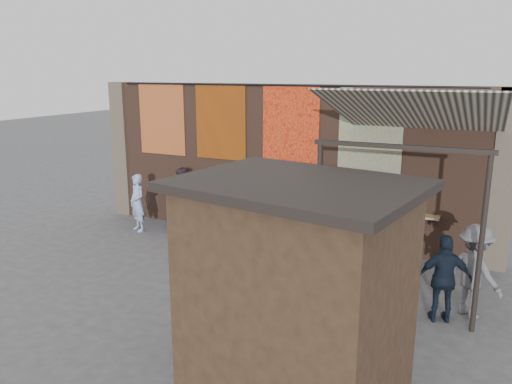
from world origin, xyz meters
TOP-DOWN VIEW (x-y plane):
  - ground at (0.00, 0.00)m, footprint 70.00×70.00m
  - brick_wall at (0.00, 2.70)m, footprint 10.00×0.40m
  - pier_left at (-5.20, 2.70)m, footprint 0.50×0.50m
  - pier_right at (5.20, 2.70)m, footprint 0.50×0.50m
  - eating_counter at (0.00, 2.33)m, footprint 8.00×0.32m
  - shelf_box at (-0.79, 2.30)m, footprint 0.56×0.30m
  - tapestry_redgold at (-3.60, 2.48)m, footprint 1.50×0.02m
  - tapestry_sun at (-1.70, 2.48)m, footprint 1.50×0.02m
  - tapestry_orange at (0.30, 2.48)m, footprint 1.50×0.02m
  - tapestry_multi at (2.30, 2.48)m, footprint 1.50×0.02m
  - hang_rail at (0.00, 2.47)m, footprint 9.50×0.06m
  - scooter_stool_0 at (-2.75, 2.02)m, footprint 0.40×0.88m
  - scooter_stool_1 at (-2.23, 2.01)m, footprint 0.36×0.79m
  - scooter_stool_2 at (-1.65, 1.99)m, footprint 0.34×0.75m
  - scooter_stool_3 at (-1.11, 2.02)m, footprint 0.36×0.80m
  - scooter_stool_4 at (-0.50, 2.01)m, footprint 0.35×0.78m
  - scooter_stool_5 at (0.03, 2.04)m, footprint 0.32×0.71m
  - scooter_stool_6 at (0.55, 2.01)m, footprint 0.33×0.74m
  - scooter_stool_7 at (1.19, 1.99)m, footprint 0.40×0.89m
  - scooter_stool_8 at (1.70, 1.97)m, footprint 0.34×0.76m
  - diner_left at (-3.75, 1.40)m, footprint 0.69×0.59m
  - diner_right at (-2.61, 2.00)m, footprint 0.92×0.75m
  - shopper_navy at (4.38, -0.44)m, footprint 1.01×0.68m
  - shopper_grey at (4.84, -0.01)m, footprint 1.27×1.17m
  - shopper_tan at (3.23, 1.14)m, footprint 0.93×0.94m
  - market_stall at (2.74, -3.42)m, footprint 2.95×2.41m
  - stall_roof at (2.74, -3.42)m, footprint 3.31×2.76m
  - stall_sign at (2.92, -2.42)m, footprint 1.19×0.25m
  - stall_shelf at (2.92, -2.42)m, footprint 2.18×0.48m
  - awning_canvas at (3.50, 0.90)m, footprint 3.20×3.28m
  - awning_ledger at (3.50, 2.49)m, footprint 3.30×0.08m
  - awning_header at (3.50, -0.60)m, footprint 3.00×0.08m
  - awning_post_left at (2.10, -0.60)m, footprint 0.09×0.09m
  - awning_post_right at (4.90, -0.60)m, footprint 0.09×0.09m

SIDE VIEW (x-z plane):
  - ground at x=0.00m, z-range 0.00..0.00m
  - scooter_stool_5 at x=0.03m, z-range 0.00..0.67m
  - scooter_stool_6 at x=0.55m, z-range 0.00..0.70m
  - scooter_stool_2 at x=-1.65m, z-range 0.00..0.72m
  - scooter_stool_8 at x=1.70m, z-range 0.00..0.72m
  - scooter_stool_4 at x=-0.50m, z-range 0.00..0.74m
  - scooter_stool_1 at x=-2.23m, z-range 0.00..0.75m
  - scooter_stool_3 at x=-1.11m, z-range 0.00..0.76m
  - scooter_stool_0 at x=-2.75m, z-range 0.00..0.84m
  - scooter_stool_7 at x=1.19m, z-range 0.00..0.85m
  - diner_left at x=-3.75m, z-range 0.00..1.59m
  - shopper_navy at x=4.38m, z-range 0.00..1.59m
  - shopper_tan at x=3.23m, z-range 0.00..1.63m
  - shopper_grey at x=4.84m, z-range 0.00..1.72m
  - diner_right at x=-2.61m, z-range 0.00..1.76m
  - stall_shelf at x=2.92m, z-range 1.02..1.08m
  - eating_counter at x=0.00m, z-range 1.08..1.12m
  - shelf_box at x=-0.79m, z-range 1.12..1.39m
  - market_stall at x=2.74m, z-range 0.00..2.87m
  - awning_post_left at x=2.10m, z-range 0.00..3.10m
  - awning_post_right at x=4.90m, z-range 0.00..3.10m
  - brick_wall at x=0.00m, z-range 0.00..4.00m
  - pier_left at x=-5.20m, z-range 0.00..4.00m
  - pier_right at x=5.20m, z-range 0.00..4.00m
  - stall_sign at x=2.92m, z-range 1.83..2.33m
  - stall_roof at x=2.74m, z-range 2.87..2.99m
  - tapestry_redgold at x=-3.60m, z-range 2.00..4.00m
  - tapestry_sun at x=-1.70m, z-range 2.00..4.00m
  - tapestry_orange at x=0.30m, z-range 2.00..4.00m
  - tapestry_multi at x=2.30m, z-range 2.00..4.00m
  - awning_header at x=3.50m, z-range 3.04..3.12m
  - awning_canvas at x=3.50m, z-range 3.07..4.03m
  - awning_ledger at x=3.50m, z-range 3.89..4.01m
  - hang_rail at x=0.00m, z-range 3.95..4.01m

